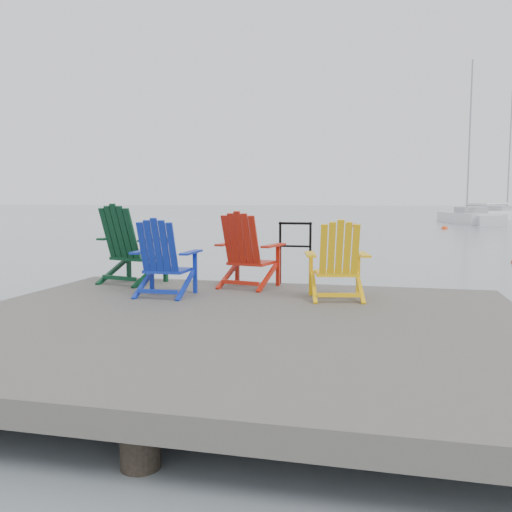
% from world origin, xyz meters
% --- Properties ---
extents(ground, '(400.00, 400.00, 0.00)m').
position_xyz_m(ground, '(0.00, 0.00, 0.00)').
color(ground, slate).
rests_on(ground, ground).
extents(dock, '(6.00, 5.00, 1.40)m').
position_xyz_m(dock, '(0.00, 0.00, 0.35)').
color(dock, '#2F2C2A').
rests_on(dock, ground).
extents(handrail, '(0.48, 0.04, 0.90)m').
position_xyz_m(handrail, '(0.25, 2.45, 1.04)').
color(handrail, black).
rests_on(handrail, dock).
extents(chair_green, '(1.04, 0.98, 1.12)m').
position_xyz_m(chair_green, '(-2.10, 1.96, 1.07)').
color(chair_green, black).
rests_on(chair_green, dock).
extents(chair_blue, '(0.77, 0.72, 0.97)m').
position_xyz_m(chair_blue, '(-1.20, 1.06, 0.99)').
color(chair_blue, '#0F27A0').
rests_on(chair_blue, dock).
extents(chair_red, '(0.93, 0.88, 1.03)m').
position_xyz_m(chair_red, '(-0.34, 1.97, 1.02)').
color(chair_red, '#AD1C0C').
rests_on(chair_red, dock).
extents(chair_yellow, '(0.85, 0.81, 0.95)m').
position_xyz_m(chair_yellow, '(0.95, 1.32, 0.98)').
color(chair_yellow, '#F0B30D').
rests_on(chair_yellow, dock).
extents(sailboat_near, '(3.77, 9.41, 12.54)m').
position_xyz_m(sailboat_near, '(7.81, 38.62, 0.35)').
color(sailboat_near, silver).
rests_on(sailboat_near, ground).
extents(sailboat_mid, '(7.58, 8.05, 12.08)m').
position_xyz_m(sailboat_mid, '(12.39, 49.05, 0.35)').
color(sailboat_mid, white).
rests_on(sailboat_mid, ground).
extents(buoy_b, '(0.41, 0.41, 0.41)m').
position_xyz_m(buoy_b, '(-0.30, 31.25, 0.00)').
color(buoy_b, '#B8290A').
rests_on(buoy_b, ground).
extents(buoy_d, '(0.39, 0.39, 0.39)m').
position_xyz_m(buoy_d, '(5.14, 29.41, 0.00)').
color(buoy_d, '#F83E0E').
rests_on(buoy_d, ground).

